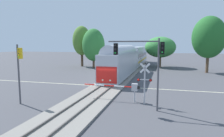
# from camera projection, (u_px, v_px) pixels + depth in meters

# --- Properties ---
(ground_plane) EXTENTS (220.00, 220.00, 0.00)m
(ground_plane) POSITION_uv_depth(u_px,v_px,m) (109.00, 86.00, 26.29)
(ground_plane) COLOR #47474C
(road_centre_stripe) EXTENTS (44.00, 0.20, 0.01)m
(road_centre_stripe) POSITION_uv_depth(u_px,v_px,m) (109.00, 86.00, 26.29)
(road_centre_stripe) COLOR beige
(road_centre_stripe) RESTS_ON ground
(railway_track) EXTENTS (4.40, 80.00, 0.32)m
(railway_track) POSITION_uv_depth(u_px,v_px,m) (109.00, 86.00, 26.28)
(railway_track) COLOR gray
(railway_track) RESTS_ON ground
(commuter_train) EXTENTS (3.04, 41.87, 5.16)m
(commuter_train) POSITION_uv_depth(u_px,v_px,m) (131.00, 57.00, 43.54)
(commuter_train) COLOR #B2B7C1
(commuter_train) RESTS_ON railway_track
(crossing_gate_near) EXTENTS (5.74, 0.40, 1.80)m
(crossing_gate_near) POSITION_uv_depth(u_px,v_px,m) (128.00, 87.00, 19.16)
(crossing_gate_near) COLOR #B7B7BC
(crossing_gate_near) RESTS_ON ground
(crossing_signal_mast) EXTENTS (1.36, 0.44, 4.00)m
(crossing_signal_mast) POSITION_uv_depth(u_px,v_px,m) (145.00, 79.00, 18.05)
(crossing_signal_mast) COLOR #B2B2B7
(crossing_signal_mast) RESTS_ON ground
(traffic_signal_near_right) EXTENTS (4.68, 0.38, 6.08)m
(traffic_signal_near_right) POSITION_uv_depth(u_px,v_px,m) (144.00, 56.00, 16.24)
(traffic_signal_near_right) COLOR #4C4C51
(traffic_signal_near_right) RESTS_ON ground
(traffic_signal_near_left) EXTENTS (0.53, 0.38, 5.57)m
(traffic_signal_near_left) POSITION_uv_depth(u_px,v_px,m) (19.00, 65.00, 18.04)
(traffic_signal_near_left) COLOR #4C4C51
(traffic_signal_near_left) RESTS_ON ground
(pine_left_background) EXTENTS (4.62, 4.62, 10.25)m
(pine_left_background) POSITION_uv_depth(u_px,v_px,m) (82.00, 41.00, 49.71)
(pine_left_background) COLOR #4C3828
(pine_left_background) RESTS_ON ground
(oak_behind_train) EXTENTS (5.29, 5.29, 9.30)m
(oak_behind_train) POSITION_uv_depth(u_px,v_px,m) (93.00, 45.00, 46.16)
(oak_behind_train) COLOR #4C3828
(oak_behind_train) RESTS_ON ground
(maple_right_background) EXTENTS (6.28, 6.28, 11.07)m
(maple_right_background) POSITION_uv_depth(u_px,v_px,m) (209.00, 37.00, 38.13)
(maple_right_background) COLOR brown
(maple_right_background) RESTS_ON ground
(elm_centre_background) EXTENTS (7.46, 7.46, 7.48)m
(elm_centre_background) POSITION_uv_depth(u_px,v_px,m) (160.00, 47.00, 48.15)
(elm_centre_background) COLOR brown
(elm_centre_background) RESTS_ON ground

